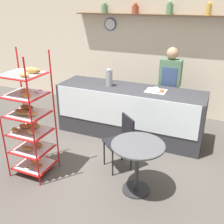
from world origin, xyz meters
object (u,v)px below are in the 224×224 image
object	(u,v)px
cafe_chair	(122,137)
coffee_carafe	(109,78)
cafe_table	(137,156)
donut_tray_counter	(157,91)
pastry_rack	(29,120)
person_worker	(169,86)

from	to	relation	value
cafe_chair	coffee_carafe	size ratio (longest dim) A/B	2.55
cafe_table	coffee_carafe	size ratio (longest dim) A/B	2.20
cafe_chair	cafe_table	bearing A→B (deg)	-7.89
cafe_table	cafe_chair	size ratio (longest dim) A/B	0.87
cafe_table	donut_tray_counter	xyz separation A→B (m)	(-0.16, 1.56, 0.43)
pastry_rack	cafe_chair	xyz separation A→B (m)	(1.21, 0.68, -0.37)
pastry_rack	cafe_table	xyz separation A→B (m)	(1.60, 0.21, -0.34)
coffee_carafe	donut_tray_counter	bearing A→B (deg)	2.40
cafe_chair	donut_tray_counter	xyz separation A→B (m)	(0.24, 1.09, 0.46)
coffee_carafe	pastry_rack	bearing A→B (deg)	-106.70
donut_tray_counter	pastry_rack	bearing A→B (deg)	-129.35
person_worker	coffee_carafe	world-z (taller)	person_worker
pastry_rack	donut_tray_counter	world-z (taller)	pastry_rack
donut_tray_counter	person_worker	bearing A→B (deg)	78.80
pastry_rack	donut_tray_counter	distance (m)	2.28
pastry_rack	donut_tray_counter	bearing A→B (deg)	50.65
person_worker	donut_tray_counter	size ratio (longest dim) A/B	4.62
cafe_table	person_worker	bearing A→B (deg)	91.25
person_worker	donut_tray_counter	distance (m)	0.58
person_worker	coffee_carafe	size ratio (longest dim) A/B	4.95
pastry_rack	donut_tray_counter	xyz separation A→B (m)	(1.45, 1.76, 0.09)
cafe_chair	donut_tray_counter	world-z (taller)	donut_tray_counter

